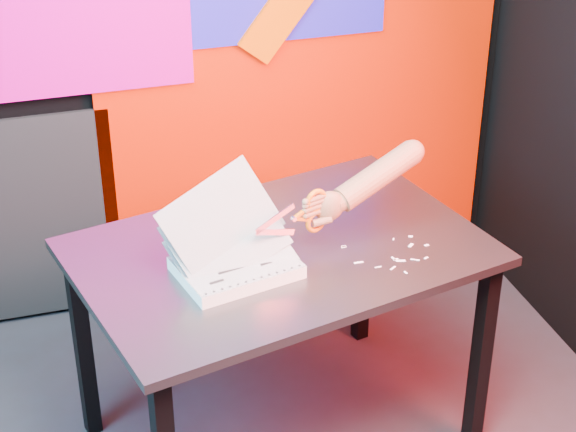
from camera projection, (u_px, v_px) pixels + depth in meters
name	position (u px, v px, depth m)	size (l,w,h in m)	color
room	(220.00, 154.00, 2.12)	(3.01, 3.01, 2.71)	#24262C
backdrop	(149.00, 83.00, 3.55)	(2.88, 0.05, 2.08)	red
work_table	(280.00, 273.00, 2.97)	(1.36, 1.06, 0.75)	black
printout_stack	(235.00, 264.00, 2.79)	(0.41, 0.31, 0.33)	white
scissors	(311.00, 213.00, 2.84)	(0.24, 0.09, 0.14)	silver
hand_forearm	(370.00, 180.00, 2.94)	(0.43, 0.18, 0.18)	#926245
paper_clippings	(392.00, 255.00, 2.89)	(0.26, 0.20, 0.00)	white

